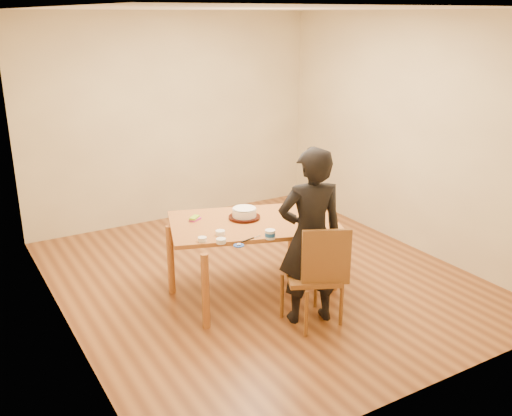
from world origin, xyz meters
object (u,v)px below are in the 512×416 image
dining_table (253,223)px  cake_plate (244,217)px  cake (244,213)px  dining_chair (312,276)px  person (310,237)px

dining_table → cake_plate: (-0.04, 0.11, 0.03)m
cake_plate → cake: bearing=0.0°
dining_table → cake: size_ratio=6.76×
dining_chair → cake_plate: size_ratio=1.43×
dining_chair → person: size_ratio=0.28×
dining_table → cake_plate: size_ratio=5.11×
dining_chair → cake: size_ratio=1.90×
dining_chair → cake: 0.98m
cake → dining_chair: bearing=-78.1°
cake → cake_plate: bearing=0.0°
dining_chair → person: 0.36m
dining_chair → cake: cake is taller
dining_chair → cake_plate: 0.96m
cake_plate → cake: 0.05m
cake_plate → dining_chair: bearing=-78.1°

